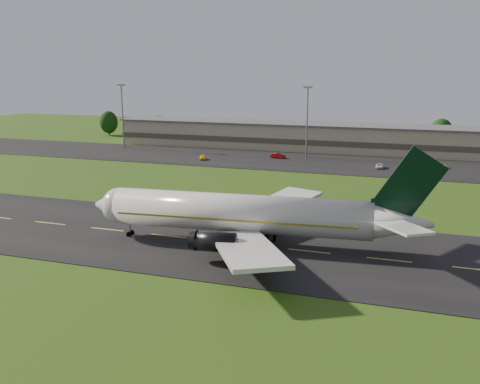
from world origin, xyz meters
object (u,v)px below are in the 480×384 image
(service_vehicle_a, at_px, (202,157))
(light_mast_centre, at_px, (307,113))
(terminal, at_px, (321,137))
(service_vehicle_c, at_px, (380,166))
(airliner, at_px, (246,214))
(service_vehicle_b, at_px, (278,156))
(light_mast_west, at_px, (122,108))
(service_vehicle_d, at_px, (438,165))

(service_vehicle_a, bearing_deg, light_mast_centre, 0.78)
(terminal, relative_size, service_vehicle_c, 34.09)
(airliner, relative_size, service_vehicle_b, 11.72)
(airliner, xyz_separation_m, light_mast_centre, (-7.46, 79.92, 8.08))
(service_vehicle_a, distance_m, service_vehicle_c, 48.61)
(airliner, relative_size, terminal, 0.35)
(service_vehicle_c, bearing_deg, terminal, 125.40)
(airliner, relative_size, light_mast_west, 2.52)
(airliner, height_order, service_vehicle_d, airliner)
(terminal, height_order, service_vehicle_b, terminal)
(light_mast_centre, height_order, service_vehicle_b, light_mast_centre)
(service_vehicle_c, xyz_separation_m, service_vehicle_d, (14.35, 5.68, 0.11))
(service_vehicle_b, height_order, service_vehicle_d, service_vehicle_b)
(service_vehicle_c, bearing_deg, airliner, -102.77)
(light_mast_west, xyz_separation_m, service_vehicle_c, (81.56, -10.94, -12.05))
(service_vehicle_a, distance_m, service_vehicle_d, 63.42)
(airliner, bearing_deg, service_vehicle_c, 73.08)
(service_vehicle_a, bearing_deg, terminal, 20.63)
(terminal, bearing_deg, airliner, -86.39)
(light_mast_west, bearing_deg, service_vehicle_a, -21.94)
(service_vehicle_c, height_order, service_vehicle_d, service_vehicle_d)
(terminal, distance_m, service_vehicle_a, 41.06)
(light_mast_centre, relative_size, service_vehicle_d, 4.21)
(airliner, distance_m, terminal, 96.30)
(airliner, bearing_deg, light_mast_centre, 89.97)
(service_vehicle_a, bearing_deg, airliner, -88.09)
(airliner, distance_m, light_mast_centre, 80.67)
(light_mast_west, bearing_deg, service_vehicle_b, -4.60)
(light_mast_centre, relative_size, service_vehicle_a, 5.34)
(terminal, height_order, service_vehicle_c, terminal)
(terminal, height_order, service_vehicle_a, terminal)
(light_mast_centre, relative_size, service_vehicle_c, 4.78)
(light_mast_centre, bearing_deg, light_mast_west, 180.00)
(terminal, xyz_separation_m, service_vehicle_b, (-8.72, -20.42, -3.17))
(airliner, xyz_separation_m, terminal, (-6.06, 96.10, -0.67))
(airliner, distance_m, service_vehicle_c, 70.52)
(service_vehicle_a, height_order, service_vehicle_b, service_vehicle_b)
(service_vehicle_a, distance_m, service_vehicle_b, 21.66)
(service_vehicle_a, bearing_deg, service_vehicle_d, -18.17)
(light_mast_centre, distance_m, service_vehicle_b, 14.61)
(airliner, distance_m, service_vehicle_a, 75.11)
(service_vehicle_b, bearing_deg, service_vehicle_d, -85.09)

